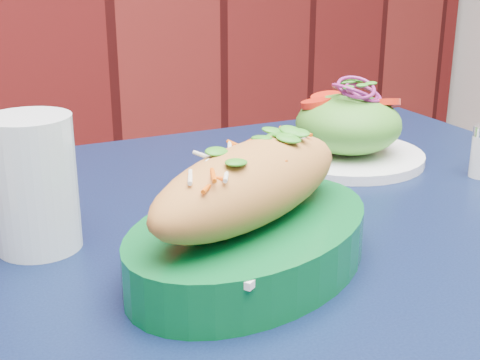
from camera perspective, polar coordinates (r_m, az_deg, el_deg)
cafe_table at (r=0.69m, az=6.87°, el=-11.04°), size 0.98×0.98×0.75m
banh_mi_basket at (r=0.56m, az=0.93°, el=-3.22°), size 0.29×0.22×0.12m
salad_plate at (r=0.86m, az=9.19°, el=4.18°), size 0.20×0.20×0.11m
water_glass at (r=0.62m, az=-17.16°, el=-0.29°), size 0.08×0.08×0.12m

